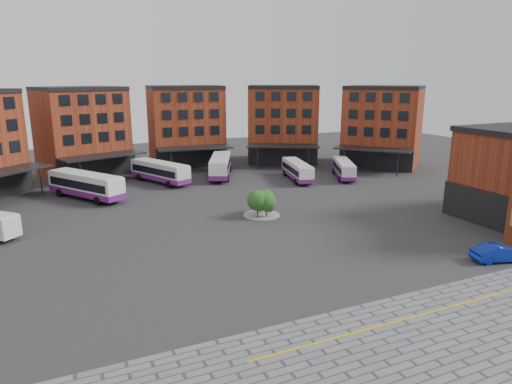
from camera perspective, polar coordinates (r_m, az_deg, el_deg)
name	(u,v)px	position (r m, az deg, el deg)	size (l,w,h in m)	color
ground	(295,252)	(43.86, 4.96, -7.47)	(160.00, 160.00, 0.00)	#28282B
yellow_line	(418,316)	(34.78, 19.63, -14.34)	(26.00, 0.15, 0.02)	gold
main_building	(155,134)	(75.84, -12.48, 7.12)	(94.14, 42.48, 14.60)	brown
tree_island	(263,202)	(53.89, 0.88, -1.24)	(4.40, 4.40, 3.35)	gray
bus_b	(86,185)	(65.97, -20.51, 0.83)	(9.25, 12.10, 3.54)	white
bus_c	(160,172)	(72.83, -11.94, 2.52)	(7.38, 11.77, 3.30)	silver
bus_d	(220,165)	(75.91, -4.48, 3.34)	(7.60, 12.58, 3.51)	white
bus_e	(297,170)	(73.57, 5.18, 2.73)	(4.63, 10.70, 2.94)	white
bus_f	(344,169)	(76.30, 10.91, 2.90)	(6.34, 10.04, 2.82)	silver
blue_car	(498,253)	(46.75, 28.03, -6.74)	(1.67, 4.78, 1.58)	#0B1F94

